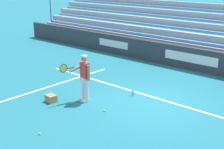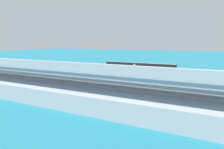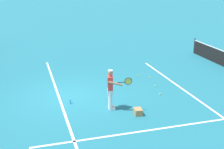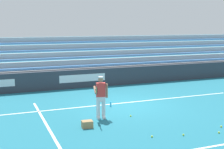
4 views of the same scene
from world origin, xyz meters
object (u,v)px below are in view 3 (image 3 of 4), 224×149
(tennis_player, at_px, (111,89))
(water_bottle, at_px, (70,101))
(tennis_ball_on_baseline, at_px, (150,77))
(tennis_ball_toward_net, at_px, (155,86))
(tennis_ball_far_left, at_px, (160,94))
(tennis_ball_by_box, at_px, (109,97))
(ball_box_cardboard, at_px, (138,112))
(tennis_ball_far_right, at_px, (138,75))

(tennis_player, xyz_separation_m, water_bottle, (-1.03, -1.56, -0.78))
(tennis_player, distance_m, water_bottle, 2.03)
(tennis_ball_on_baseline, relative_size, tennis_ball_toward_net, 1.00)
(tennis_ball_far_left, height_order, water_bottle, water_bottle)
(tennis_ball_far_left, distance_m, tennis_ball_toward_net, 1.11)
(water_bottle, bearing_deg, tennis_player, 56.56)
(tennis_ball_toward_net, bearing_deg, tennis_player, -56.03)
(tennis_ball_on_baseline, xyz_separation_m, tennis_ball_far_left, (2.37, -0.51, 0.00))
(tennis_ball_by_box, bearing_deg, tennis_player, -11.26)
(tennis_ball_far_left, bearing_deg, water_bottle, -91.93)
(tennis_ball_toward_net, xyz_separation_m, water_bottle, (0.94, -4.49, 0.08))
(tennis_player, relative_size, tennis_ball_far_left, 25.98)
(ball_box_cardboard, bearing_deg, tennis_ball_on_baseline, 151.01)
(water_bottle, bearing_deg, tennis_ball_by_box, 95.91)
(tennis_ball_toward_net, bearing_deg, tennis_ball_far_left, -13.08)
(tennis_ball_toward_net, bearing_deg, tennis_ball_by_box, -74.37)
(tennis_player, xyz_separation_m, tennis_ball_toward_net, (-1.97, 2.92, -0.86))
(tennis_ball_by_box, relative_size, water_bottle, 0.30)
(tennis_ball_on_baseline, distance_m, water_bottle, 5.24)
(tennis_ball_far_right, bearing_deg, tennis_ball_by_box, -43.82)
(tennis_ball_by_box, relative_size, tennis_ball_far_right, 1.00)
(tennis_player, xyz_separation_m, tennis_ball_on_baseline, (-3.26, 3.18, -0.86))
(tennis_ball_far_right, xyz_separation_m, tennis_ball_far_left, (2.89, -0.02, 0.00))
(tennis_player, distance_m, tennis_ball_by_box, 1.51)
(ball_box_cardboard, height_order, tennis_ball_far_right, ball_box_cardboard)
(tennis_ball_far_right, relative_size, tennis_ball_far_left, 1.00)
(tennis_ball_on_baseline, relative_size, tennis_ball_far_left, 1.00)
(tennis_ball_toward_net, bearing_deg, ball_box_cardboard, -35.67)
(ball_box_cardboard, relative_size, tennis_ball_far_left, 6.06)
(tennis_ball_far_right, height_order, tennis_ball_far_left, same)
(ball_box_cardboard, bearing_deg, water_bottle, -127.40)
(tennis_ball_on_baseline, height_order, tennis_ball_far_left, same)
(tennis_ball_far_left, bearing_deg, tennis_ball_far_right, 179.53)
(tennis_player, height_order, tennis_ball_far_left, tennis_player)
(ball_box_cardboard, xyz_separation_m, tennis_ball_by_box, (-2.07, -0.66, -0.10))
(tennis_ball_by_box, bearing_deg, tennis_ball_toward_net, 105.63)
(tennis_ball_on_baseline, xyz_separation_m, tennis_ball_toward_net, (1.29, -0.26, 0.00))
(tennis_ball_toward_net, bearing_deg, tennis_ball_far_right, -172.83)
(ball_box_cardboard, xyz_separation_m, tennis_ball_far_right, (-4.62, 1.80, -0.10))
(ball_box_cardboard, height_order, tennis_ball_by_box, ball_box_cardboard)
(tennis_ball_far_right, distance_m, water_bottle, 5.07)
(tennis_player, distance_m, ball_box_cardboard, 1.45)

